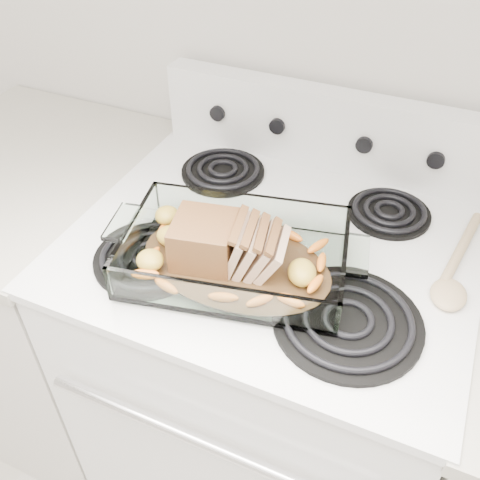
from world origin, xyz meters
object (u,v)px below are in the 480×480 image
at_px(counter_left, 57,298).
at_px(baking_dish, 236,258).
at_px(pork_roast, 221,241).
at_px(electric_range, 268,372).

relative_size(counter_left, baking_dish, 2.40).
distance_m(baking_dish, pork_roast, 0.04).
xyz_separation_m(counter_left, baking_dish, (0.63, -0.12, 0.50)).
distance_m(electric_range, baking_dish, 0.50).
bearing_deg(electric_range, baking_dish, -105.07).
xyz_separation_m(electric_range, counter_left, (-0.67, -0.00, -0.02)).
bearing_deg(pork_roast, baking_dish, -6.22).
distance_m(electric_range, counter_left, 0.67).
bearing_deg(pork_roast, counter_left, 162.67).
height_order(electric_range, baking_dish, electric_range).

